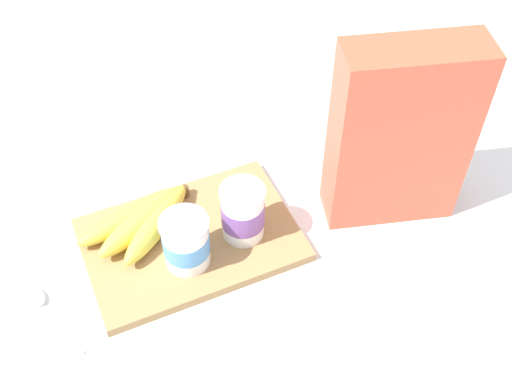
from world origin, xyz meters
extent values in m
plane|color=white|center=(0.00, 0.00, 0.00)|extent=(2.40, 2.40, 0.00)
cube|color=#A37A4C|center=(0.00, 0.00, 0.01)|extent=(0.31, 0.21, 0.02)
cube|color=#D85138|center=(-0.30, 0.05, 0.15)|extent=(0.20, 0.12, 0.30)
cylinder|color=white|center=(-0.07, 0.02, 0.06)|extent=(0.06, 0.06, 0.09)
cylinder|color=#7A4C99|center=(-0.07, 0.02, 0.06)|extent=(0.06, 0.06, 0.04)
cylinder|color=silver|center=(-0.07, 0.02, 0.10)|extent=(0.07, 0.07, 0.00)
cylinder|color=white|center=(0.02, 0.04, 0.06)|extent=(0.06, 0.06, 0.08)
cylinder|color=#5193D1|center=(0.02, 0.04, 0.06)|extent=(0.07, 0.07, 0.03)
cylinder|color=silver|center=(0.02, 0.04, 0.10)|extent=(0.07, 0.07, 0.00)
ellipsoid|color=yellow|center=(0.07, -0.06, 0.03)|extent=(0.19, 0.08, 0.03)
ellipsoid|color=yellow|center=(0.06, -0.04, 0.04)|extent=(0.17, 0.11, 0.04)
ellipsoid|color=yellow|center=(0.04, -0.03, 0.03)|extent=(0.14, 0.13, 0.04)
cylinder|color=brown|center=(-0.02, -0.08, 0.02)|extent=(0.01, 0.01, 0.02)
cylinder|color=silver|center=(0.21, 0.06, 0.00)|extent=(0.05, 0.11, 0.01)
ellipsoid|color=silver|center=(0.23, 0.01, 0.01)|extent=(0.03, 0.04, 0.01)
camera|label=1|loc=(0.15, 0.56, 0.75)|focal=44.45mm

